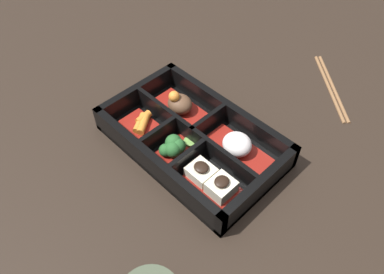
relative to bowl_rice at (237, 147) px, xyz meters
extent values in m
plane|color=black|center=(-0.07, -0.04, -0.03)|extent=(3.00, 3.00, 0.00)
cube|color=black|center=(-0.07, -0.04, -0.02)|extent=(0.31, 0.19, 0.01)
cube|color=black|center=(-0.07, -0.13, 0.00)|extent=(0.31, 0.01, 0.05)
cube|color=black|center=(-0.07, 0.05, 0.00)|extent=(0.31, 0.01, 0.05)
cube|color=black|center=(-0.22, -0.04, 0.00)|extent=(0.01, 0.19, 0.05)
cube|color=black|center=(0.08, -0.04, 0.00)|extent=(0.01, 0.19, 0.05)
cube|color=black|center=(-0.07, -0.04, 0.00)|extent=(0.29, 0.01, 0.05)
cube|color=black|center=(-0.11, -0.08, 0.00)|extent=(0.01, 0.08, 0.05)
cube|color=black|center=(-0.04, -0.08, 0.00)|extent=(0.01, 0.08, 0.05)
cube|color=black|center=(-0.07, 0.00, 0.00)|extent=(0.01, 0.09, 0.05)
cube|color=maroon|center=(-0.14, 0.00, -0.01)|extent=(0.12, 0.06, 0.01)
ellipsoid|color=brown|center=(-0.14, 0.00, 0.00)|extent=(0.05, 0.04, 0.03)
sphere|color=orange|center=(-0.15, -0.01, 0.02)|extent=(0.02, 0.02, 0.02)
cube|color=maroon|center=(0.00, 0.00, -0.01)|extent=(0.12, 0.06, 0.01)
ellipsoid|color=silver|center=(0.00, 0.00, 0.01)|extent=(0.05, 0.05, 0.04)
cube|color=maroon|center=(-0.16, -0.08, -0.01)|extent=(0.08, 0.06, 0.01)
cylinder|color=orange|center=(-0.17, -0.08, -0.01)|extent=(0.03, 0.04, 0.01)
cylinder|color=orange|center=(-0.17, -0.07, 0.00)|extent=(0.02, 0.03, 0.01)
cylinder|color=orange|center=(-0.16, -0.08, 0.00)|extent=(0.04, 0.04, 0.01)
cube|color=maroon|center=(-0.07, -0.08, -0.01)|extent=(0.05, 0.06, 0.01)
sphere|color=#265B28|center=(-0.08, -0.07, 0.00)|extent=(0.03, 0.03, 0.03)
sphere|color=#265B28|center=(-0.07, -0.07, 0.00)|extent=(0.02, 0.02, 0.02)
sphere|color=#265B28|center=(-0.07, -0.07, 0.00)|extent=(0.03, 0.03, 0.03)
sphere|color=#265B28|center=(-0.08, -0.09, 0.00)|extent=(0.02, 0.02, 0.02)
sphere|color=#265B28|center=(-0.07, -0.08, 0.00)|extent=(0.03, 0.03, 0.03)
cube|color=maroon|center=(0.02, -0.08, -0.01)|extent=(0.09, 0.06, 0.01)
cube|color=beige|center=(-0.01, -0.08, 0.00)|extent=(0.04, 0.04, 0.02)
ellipsoid|color=black|center=(-0.01, -0.08, 0.01)|extent=(0.03, 0.02, 0.01)
cube|color=beige|center=(0.04, -0.08, 0.00)|extent=(0.04, 0.04, 0.02)
ellipsoid|color=black|center=(0.04, -0.08, 0.02)|extent=(0.02, 0.02, 0.01)
cube|color=maroon|center=(-0.08, -0.04, -0.01)|extent=(0.04, 0.03, 0.01)
cylinder|color=#75A84C|center=(-0.07, -0.04, -0.01)|extent=(0.02, 0.02, 0.00)
cylinder|color=#75A84C|center=(-0.07, -0.04, -0.01)|extent=(0.02, 0.02, 0.00)
cylinder|color=brown|center=(0.02, 0.28, -0.02)|extent=(0.16, 0.14, 0.01)
cylinder|color=brown|center=(0.02, 0.29, -0.02)|extent=(0.16, 0.14, 0.01)
camera|label=1|loc=(0.24, -0.34, 0.49)|focal=35.00mm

